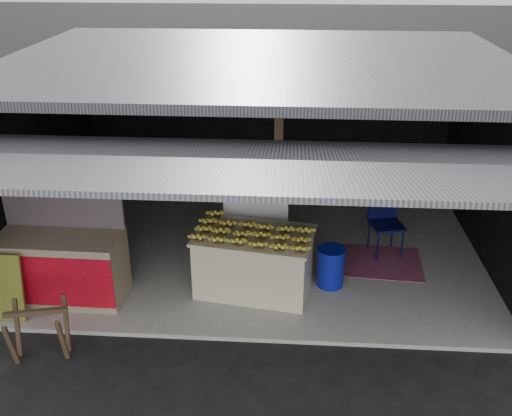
# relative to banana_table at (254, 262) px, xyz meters

# --- Properties ---
(ground) EXTENTS (80.00, 80.00, 0.00)m
(ground) POSITION_rel_banana_table_xyz_m (-0.01, -1.11, -0.50)
(ground) COLOR black
(ground) RESTS_ON ground
(concrete_slab) EXTENTS (7.00, 5.00, 0.06)m
(concrete_slab) POSITION_rel_banana_table_xyz_m (-0.01, 1.39, -0.47)
(concrete_slab) COLOR gray
(concrete_slab) RESTS_ON ground
(shophouse) EXTENTS (7.40, 7.29, 3.02)m
(shophouse) POSITION_rel_banana_table_xyz_m (-0.01, 1.71, 1.60)
(shophouse) COLOR black
(shophouse) RESTS_ON ground
(banana_table) EXTENTS (1.71, 1.21, 0.87)m
(banana_table) POSITION_rel_banana_table_xyz_m (0.00, 0.00, 0.00)
(banana_table) COLOR beige
(banana_table) RESTS_ON concrete_slab
(banana_pile) EXTENTS (1.58, 1.10, 0.17)m
(banana_pile) POSITION_rel_banana_table_xyz_m (-0.00, -0.00, 0.52)
(banana_pile) COLOR gold
(banana_pile) RESTS_ON banana_table
(white_crate) EXTENTS (0.97, 0.69, 1.05)m
(white_crate) POSITION_rel_banana_table_xyz_m (-0.04, 1.01, 0.09)
(white_crate) COLOR white
(white_crate) RESTS_ON concrete_slab
(neighbor_stall) EXTENTS (1.66, 0.77, 1.70)m
(neighbor_stall) POSITION_rel_banana_table_xyz_m (-2.57, -0.35, 0.07)
(neighbor_stall) COLOR #998466
(neighbor_stall) RESTS_ON concrete_slab
(green_signboard) EXTENTS (0.60, 0.18, 0.90)m
(green_signboard) POSITION_rel_banana_table_xyz_m (-3.19, -0.88, 0.02)
(green_signboard) COLOR black
(green_signboard) RESTS_ON concrete_slab
(sawhorse) EXTENTS (0.73, 0.73, 0.68)m
(sawhorse) POSITION_rel_banana_table_xyz_m (-2.41, -1.56, -0.06)
(sawhorse) COLOR #463523
(sawhorse) RESTS_ON ground
(water_barrel) EXTENTS (0.38, 0.38, 0.55)m
(water_barrel) POSITION_rel_banana_table_xyz_m (1.06, 0.17, -0.16)
(water_barrel) COLOR #0D1792
(water_barrel) RESTS_ON concrete_slab
(plastic_chair) EXTENTS (0.56, 0.56, 0.99)m
(plastic_chair) POSITION_rel_banana_table_xyz_m (1.94, 1.24, 0.15)
(plastic_chair) COLOR #090B34
(plastic_chair) RESTS_ON concrete_slab
(magenta_rug) EXTENTS (1.57, 1.11, 0.01)m
(magenta_rug) POSITION_rel_banana_table_xyz_m (1.73, 0.85, -0.43)
(magenta_rug) COLOR maroon
(magenta_rug) RESTS_ON concrete_slab
(picture_frames) EXTENTS (1.62, 0.04, 0.46)m
(picture_frames) POSITION_rel_banana_table_xyz_m (-0.18, 3.79, 1.43)
(picture_frames) COLOR black
(picture_frames) RESTS_ON shophouse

